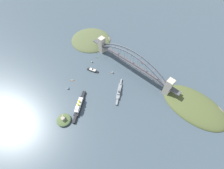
% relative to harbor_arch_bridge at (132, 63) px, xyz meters
% --- Properties ---
extents(ground_plane, '(1400.00, 1400.00, 0.00)m').
position_rel_harbor_arch_bridge_xyz_m(ground_plane, '(0.00, 0.00, -27.72)').
color(ground_plane, '#3D4C56').
extents(harbor_arch_bridge, '(296.13, 17.52, 65.88)m').
position_rel_harbor_arch_bridge_xyz_m(harbor_arch_bridge, '(0.00, 0.00, 0.00)').
color(harbor_arch_bridge, '#BCB29E').
rests_on(harbor_arch_bridge, ground).
extents(headland_west_shore, '(161.30, 96.85, 23.64)m').
position_rel_harbor_arch_bridge_xyz_m(headland_west_shore, '(-191.18, -13.87, -27.72)').
color(headland_west_shore, '#4C562D').
rests_on(headland_west_shore, ground).
extents(headland_east_shore, '(134.43, 130.20, 21.13)m').
position_rel_harbor_arch_bridge_xyz_m(headland_east_shore, '(182.75, -15.56, -27.72)').
color(headland_east_shore, '#515B38').
rests_on(headland_east_shore, ground).
extents(ocean_liner, '(52.88, 77.93, 19.00)m').
position_rel_harbor_arch_bridge_xyz_m(ocean_liner, '(16.62, 179.12, -21.80)').
color(ocean_liner, black).
rests_on(ocean_liner, ground).
extents(naval_cruiser, '(46.80, 71.39, 17.16)m').
position_rel_harbor_arch_bridge_xyz_m(naval_cruiser, '(-26.07, 80.86, -24.62)').
color(naval_cruiser, gray).
rests_on(naval_cruiser, ground).
extents(harbor_ferry_steamer, '(34.76, 17.64, 8.29)m').
position_rel_harbor_arch_bridge_xyz_m(harbor_ferry_steamer, '(78.23, 77.37, -25.14)').
color(harbor_ferry_steamer, black).
rests_on(harbor_ferry_steamer, ground).
extents(fort_island_mid_harbor, '(32.81, 32.59, 16.05)m').
position_rel_harbor_arch_bridge_xyz_m(fort_island_mid_harbor, '(15.13, 226.41, -23.31)').
color(fort_island_mid_harbor, '#4C6038').
rests_on(fort_island_mid_harbor, ground).
extents(seaplane_taxiing_near_bridge, '(9.45, 8.97, 4.89)m').
position_rel_harbor_arch_bridge_xyz_m(seaplane_taxiing_near_bridge, '(-10.70, -45.03, -25.56)').
color(seaplane_taxiing_near_bridge, '#B7B7B2').
rests_on(seaplane_taxiing_near_bridge, ground).
extents(small_boat_0, '(7.58, 7.74, 10.03)m').
position_rel_harbor_arch_bridge_xyz_m(small_boat_0, '(30.55, 44.60, -23.07)').
color(small_boat_0, brown).
rests_on(small_boat_0, ground).
extents(small_boat_1, '(8.80, 4.17, 2.20)m').
position_rel_harbor_arch_bridge_xyz_m(small_boat_1, '(107.98, 31.23, -26.91)').
color(small_boat_1, '#2D6B3D').
rests_on(small_boat_1, ground).
extents(small_boat_2, '(9.76, 8.54, 1.85)m').
position_rel_harbor_arch_bridge_xyz_m(small_boat_2, '(93.26, 139.66, -27.05)').
color(small_boat_2, brown).
rests_on(small_boat_2, ground).
extents(small_boat_3, '(7.91, 6.13, 8.95)m').
position_rel_harbor_arch_bridge_xyz_m(small_boat_3, '(105.05, 55.58, -23.47)').
color(small_boat_3, '#2D6B3D').
rests_on(small_boat_3, ground).
extents(small_boat_4, '(5.43, 9.83, 9.92)m').
position_rel_harbor_arch_bridge_xyz_m(small_boat_4, '(80.17, 165.23, -23.09)').
color(small_boat_4, '#234C8C').
rests_on(small_boat_4, ground).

